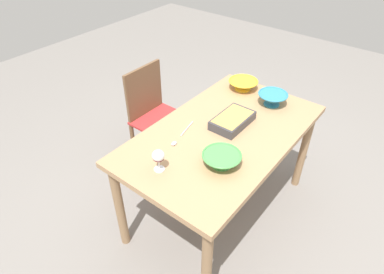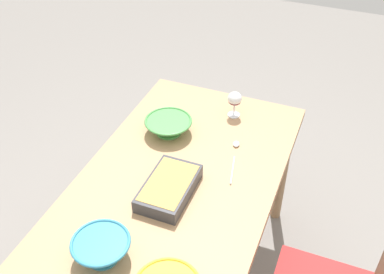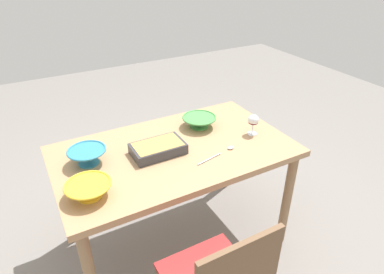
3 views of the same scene
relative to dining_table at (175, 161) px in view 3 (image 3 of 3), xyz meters
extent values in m
plane|color=gray|center=(0.00, 0.00, -0.68)|extent=(8.00, 8.00, 0.00)
cube|color=tan|center=(0.00, 0.00, 0.07)|extent=(1.42, 0.83, 0.04)
cylinder|color=#93704E|center=(0.65, -0.36, -0.32)|extent=(0.06, 0.06, 0.73)
cylinder|color=#93704E|center=(-0.65, 0.36, -0.32)|extent=(0.06, 0.06, 0.73)
cylinder|color=#93704E|center=(0.65, 0.36, -0.32)|extent=(0.06, 0.06, 0.73)
cylinder|color=brown|center=(0.03, -0.50, -0.45)|extent=(0.04, 0.04, 0.46)
cylinder|color=white|center=(0.53, -0.08, 0.09)|extent=(0.06, 0.06, 0.01)
cylinder|color=white|center=(0.53, -0.08, 0.13)|extent=(0.01, 0.01, 0.07)
ellipsoid|color=white|center=(0.53, -0.08, 0.20)|extent=(0.07, 0.07, 0.07)
ellipsoid|color=#4C0A19|center=(0.53, -0.08, 0.18)|extent=(0.06, 0.06, 0.03)
cube|color=#38383D|center=(-0.11, 0.00, 0.12)|extent=(0.31, 0.19, 0.06)
cube|color=tan|center=(-0.11, 0.00, 0.14)|extent=(0.28, 0.17, 0.02)
cylinder|color=#4C994C|center=(0.27, 0.17, 0.09)|extent=(0.12, 0.12, 0.01)
cone|color=#4C994C|center=(0.27, 0.17, 0.13)|extent=(0.22, 0.22, 0.06)
torus|color=#4C994C|center=(0.27, 0.17, 0.16)|extent=(0.23, 0.23, 0.01)
cylinder|color=teal|center=(-0.49, 0.09, 0.09)|extent=(0.11, 0.11, 0.01)
cone|color=teal|center=(-0.49, 0.09, 0.14)|extent=(0.21, 0.21, 0.08)
torus|color=teal|center=(-0.49, 0.09, 0.18)|extent=(0.22, 0.22, 0.01)
cylinder|color=yellow|center=(-0.56, -0.20, 0.09)|extent=(0.12, 0.12, 0.01)
cone|color=yellow|center=(-0.56, -0.20, 0.13)|extent=(0.22, 0.22, 0.06)
torus|color=yellow|center=(-0.56, -0.20, 0.16)|extent=(0.23, 0.23, 0.01)
cylinder|color=silver|center=(0.13, -0.20, 0.10)|extent=(0.18, 0.05, 0.01)
ellipsoid|color=silver|center=(0.30, -0.17, 0.10)|extent=(0.05, 0.04, 0.01)
camera|label=1|loc=(1.50, 0.93, 1.40)|focal=31.25mm
camera|label=2|loc=(-1.34, -0.59, 1.49)|focal=43.37mm
camera|label=3|loc=(-0.73, -1.56, 1.17)|focal=31.29mm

